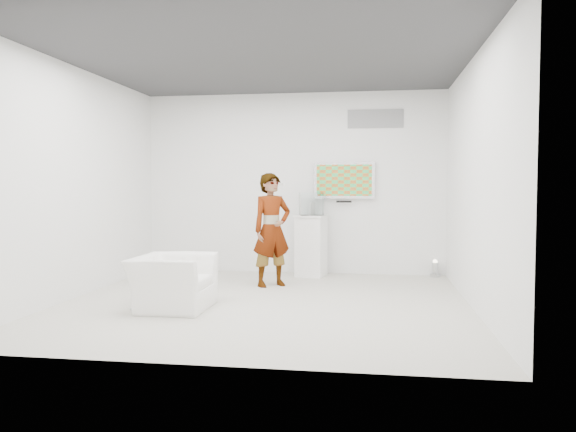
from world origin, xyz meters
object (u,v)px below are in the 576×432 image
object	(u,v)px
person	(272,230)
floor_uplight	(435,269)
tv	(344,180)
pedestal	(311,246)
armchair	(173,282)

from	to	relation	value
person	floor_uplight	bearing A→B (deg)	-12.48
tv	pedestal	size ratio (longest dim) A/B	1.01
tv	armchair	xyz separation A→B (m)	(-1.87, -2.95, -1.24)
pedestal	floor_uplight	xyz separation A→B (m)	(1.97, 0.19, -0.36)
tv	person	world-z (taller)	tv
armchair	pedestal	size ratio (longest dim) A/B	0.98
pedestal	floor_uplight	size ratio (longest dim) A/B	3.74
tv	armchair	size ratio (longest dim) A/B	1.03
tv	floor_uplight	xyz separation A→B (m)	(1.46, -0.09, -1.42)
person	pedestal	bearing A→B (deg)	26.61
floor_uplight	armchair	bearing A→B (deg)	-139.39
armchair	floor_uplight	size ratio (longest dim) A/B	3.67
armchair	floor_uplight	bearing A→B (deg)	-48.97
tv	floor_uplight	distance (m)	2.04
pedestal	floor_uplight	distance (m)	2.02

